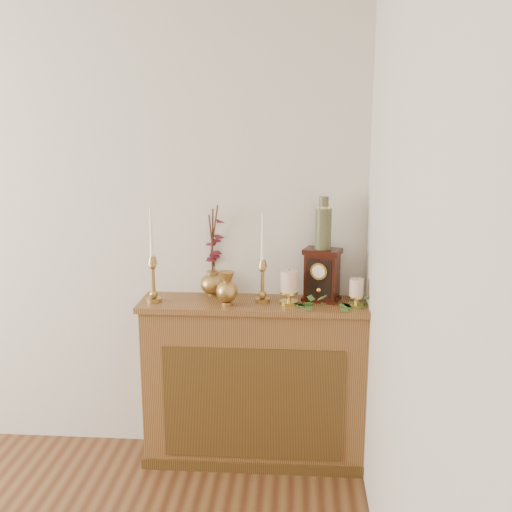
# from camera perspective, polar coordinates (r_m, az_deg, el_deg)

# --- Properties ---
(console_shelf) EXTENTS (1.24, 0.34, 0.93)m
(console_shelf) POSITION_cam_1_polar(r_m,az_deg,el_deg) (3.40, -0.12, -12.34)
(console_shelf) COLOR brown
(console_shelf) RESTS_ON ground
(candlestick_left) EXTENTS (0.09, 0.09, 0.51)m
(candlestick_left) POSITION_cam_1_polar(r_m,az_deg,el_deg) (3.22, -9.81, -1.46)
(candlestick_left) COLOR tan
(candlestick_left) RESTS_ON console_shelf
(candlestick_center) EXTENTS (0.08, 0.08, 0.48)m
(candlestick_center) POSITION_cam_1_polar(r_m,az_deg,el_deg) (3.17, 0.62, -1.71)
(candlestick_center) COLOR tan
(candlestick_center) RESTS_ON console_shelf
(bud_vase) EXTENTS (0.11, 0.11, 0.18)m
(bud_vase) POSITION_cam_1_polar(r_m,az_deg,el_deg) (3.13, -2.78, -3.16)
(bud_vase) COLOR tan
(bud_vase) RESTS_ON console_shelf
(ginger_jar) EXTENTS (0.21, 0.22, 0.51)m
(ginger_jar) POSITION_cam_1_polar(r_m,az_deg,el_deg) (3.33, -3.97, 0.25)
(ginger_jar) COLOR tan
(ginger_jar) RESTS_ON console_shelf
(pillar_candle_left) EXTENTS (0.10, 0.10, 0.19)m
(pillar_candle_left) POSITION_cam_1_polar(r_m,az_deg,el_deg) (3.16, 3.16, -2.83)
(pillar_candle_left) COLOR #DBC44C
(pillar_candle_left) RESTS_ON console_shelf
(pillar_candle_right) EXTENTS (0.08, 0.08, 0.16)m
(pillar_candle_right) POSITION_cam_1_polar(r_m,az_deg,el_deg) (3.16, 9.53, -3.30)
(pillar_candle_right) COLOR #DBC44C
(pillar_candle_right) RESTS_ON console_shelf
(ivy_garland) EXTENTS (0.44, 0.16, 0.07)m
(ivy_garland) POSITION_cam_1_polar(r_m,az_deg,el_deg) (3.13, 7.59, -4.81)
(ivy_garland) COLOR #366D29
(ivy_garland) RESTS_ON console_shelf
(mantel_clock) EXTENTS (0.22, 0.19, 0.28)m
(mantel_clock) POSITION_cam_1_polar(r_m,az_deg,el_deg) (3.23, 6.29, -1.84)
(mantel_clock) COLOR black
(mantel_clock) RESTS_ON console_shelf
(ceramic_vase) EXTENTS (0.09, 0.09, 0.28)m
(ceramic_vase) POSITION_cam_1_polar(r_m,az_deg,el_deg) (3.17, 6.42, 2.89)
(ceramic_vase) COLOR #1B372B
(ceramic_vase) RESTS_ON mantel_clock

